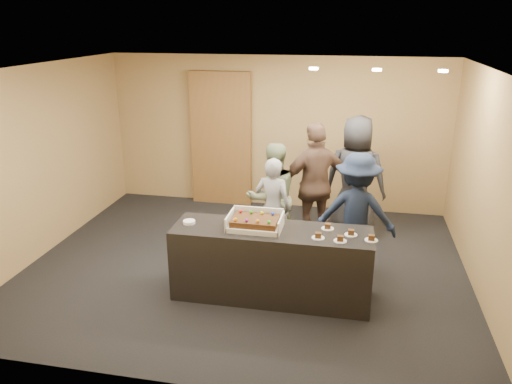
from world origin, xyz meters
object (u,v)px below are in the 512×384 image
(person_sage_man, at_px, (273,197))
(person_brown_extra, at_px, (316,186))
(serving_counter, at_px, (271,263))
(person_dark_suit, at_px, (355,177))
(storage_cabinet, at_px, (221,139))
(cake_box, at_px, (256,224))
(sheet_cake, at_px, (255,221))
(plate_stack, at_px, (189,222))
(person_server_grey, at_px, (273,207))
(person_navy_man, at_px, (356,213))

(person_sage_man, bearing_deg, person_brown_extra, 174.21)
(serving_counter, bearing_deg, person_dark_suit, 65.23)
(storage_cabinet, bearing_deg, person_brown_extra, -39.54)
(cake_box, distance_m, sheet_cake, 0.06)
(plate_stack, distance_m, person_brown_extra, 2.16)
(plate_stack, xyz_separation_m, person_dark_suit, (1.98, 2.12, 0.04))
(serving_counter, distance_m, cake_box, 0.54)
(storage_cabinet, bearing_deg, sheet_cake, -68.02)
(person_dark_suit, bearing_deg, person_sage_man, 39.73)
(person_server_grey, height_order, person_sage_man, person_sage_man)
(storage_cabinet, height_order, person_navy_man, storage_cabinet)
(cake_box, relative_size, person_server_grey, 0.44)
(plate_stack, xyz_separation_m, person_sage_man, (0.81, 1.40, -0.11))
(storage_cabinet, xyz_separation_m, sheet_cake, (1.27, -3.15, -0.21))
(cake_box, height_order, person_navy_man, person_navy_man)
(storage_cabinet, xyz_separation_m, person_sage_man, (1.25, -1.77, -0.40))
(person_sage_man, bearing_deg, sheet_cake, 63.28)
(person_server_grey, xyz_separation_m, person_sage_man, (-0.04, 0.22, 0.08))
(person_navy_man, bearing_deg, person_sage_man, -15.85)
(plate_stack, relative_size, person_brown_extra, 0.08)
(cake_box, relative_size, person_brown_extra, 0.34)
(person_server_grey, height_order, person_dark_suit, person_dark_suit)
(storage_cabinet, xyz_separation_m, person_dark_suit, (2.43, -1.05, -0.25))
(sheet_cake, relative_size, plate_stack, 3.69)
(storage_cabinet, distance_m, person_server_grey, 2.42)
(cake_box, xyz_separation_m, sheet_cake, (-0.00, -0.02, 0.05))
(person_brown_extra, bearing_deg, plate_stack, 21.14)
(cake_box, bearing_deg, serving_counter, -6.71)
(person_navy_man, distance_m, person_dark_suit, 1.17)
(storage_cabinet, distance_m, person_navy_man, 3.33)
(person_brown_extra, height_order, person_dark_suit, person_dark_suit)
(storage_cabinet, bearing_deg, plate_stack, -81.98)
(cake_box, height_order, plate_stack, cake_box)
(person_server_grey, xyz_separation_m, person_brown_extra, (0.56, 0.46, 0.21))
(cake_box, bearing_deg, person_navy_man, 37.60)
(cake_box, height_order, person_dark_suit, person_dark_suit)
(person_server_grey, distance_m, person_sage_man, 0.24)
(cake_box, height_order, person_server_grey, person_server_grey)
(serving_counter, xyz_separation_m, storage_cabinet, (-1.48, 3.15, 0.76))
(person_navy_man, bearing_deg, cake_box, 41.70)
(plate_stack, relative_size, person_sage_man, 0.09)
(cake_box, xyz_separation_m, person_brown_extra, (0.58, 1.60, 0.00))
(sheet_cake, xyz_separation_m, person_server_grey, (0.02, 1.16, -0.26))
(plate_stack, distance_m, person_server_grey, 1.46)
(storage_cabinet, bearing_deg, person_navy_man, -41.90)
(person_server_grey, distance_m, person_navy_man, 1.19)
(person_sage_man, bearing_deg, cake_box, 63.31)
(serving_counter, xyz_separation_m, plate_stack, (-1.03, -0.02, 0.47))
(person_navy_man, relative_size, person_brown_extra, 0.87)
(serving_counter, bearing_deg, plate_stack, -179.49)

